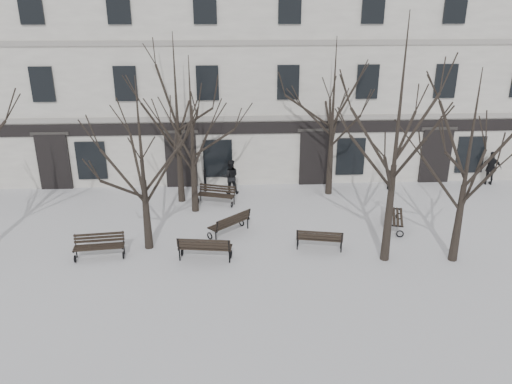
{
  "coord_description": "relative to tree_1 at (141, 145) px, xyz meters",
  "views": [
    {
      "loc": [
        -0.93,
        -17.03,
        9.14
      ],
      "look_at": [
        0.14,
        3.0,
        1.48
      ],
      "focal_mm": 35.0,
      "sensor_mm": 36.0,
      "label": 1
    }
  ],
  "objects": [
    {
      "name": "bollard_a",
      "position": [
        1.98,
        6.21,
        -3.58
      ],
      "size": [
        0.15,
        0.15,
        1.18
      ],
      "color": "black",
      "rests_on": "ground"
    },
    {
      "name": "building",
      "position": [
        4.23,
        12.05,
        1.31
      ],
      "size": [
        40.4,
        10.2,
        11.4
      ],
      "color": "silver",
      "rests_on": "ground"
    },
    {
      "name": "ground",
      "position": [
        4.23,
        -0.91,
        -4.21
      ],
      "size": [
        100.0,
        100.0,
        0.0
      ],
      "primitive_type": "plane",
      "color": "silver",
      "rests_on": "ground"
    },
    {
      "name": "pedestrian_c",
      "position": [
        17.06,
        6.46,
        -4.21
      ],
      "size": [
        1.13,
        0.65,
        1.81
      ],
      "primitive_type": "imported",
      "rotation": [
        0.0,
        0.0,
        2.94
      ],
      "color": "black",
      "rests_on": "ground"
    },
    {
      "name": "bollard_b",
      "position": [
        11.47,
        5.99,
        -3.66
      ],
      "size": [
        0.13,
        0.13,
        1.03
      ],
      "color": "black",
      "rests_on": "ground"
    },
    {
      "name": "bench_1",
      "position": [
        2.27,
        -1.16,
        -3.66
      ],
      "size": [
        2.07,
        0.99,
        1.01
      ],
      "rotation": [
        0.0,
        0.0,
        3.01
      ],
      "color": "black",
      "rests_on": "ground"
    },
    {
      "name": "bench_5",
      "position": [
        10.27,
        1.36,
        -3.67
      ],
      "size": [
        1.26,
        2.09,
        1.0
      ],
      "rotation": [
        0.0,
        0.0,
        1.28
      ],
      "color": "black",
      "rests_on": "ground"
    },
    {
      "name": "tree_3",
      "position": [
        11.63,
        -1.63,
        0.26
      ],
      "size": [
        5.0,
        5.0,
        7.15
      ],
      "color": "black",
      "rests_on": "ground"
    },
    {
      "name": "tree_5",
      "position": [
        1.61,
        3.67,
        0.2
      ],
      "size": [
        4.95,
        4.95,
        7.06
      ],
      "color": "black",
      "rests_on": "ground"
    },
    {
      "name": "tree_1",
      "position": [
        0.0,
        0.0,
        0.0
      ],
      "size": [
        4.72,
        4.72,
        6.74
      ],
      "color": "black",
      "rests_on": "ground"
    },
    {
      "name": "bench_0",
      "position": [
        -1.74,
        -0.73,
        -3.7
      ],
      "size": [
        1.92,
        0.87,
        0.94
      ],
      "rotation": [
        0.0,
        0.0,
        0.11
      ],
      "color": "black",
      "rests_on": "ground"
    },
    {
      "name": "pedestrian_b",
      "position": [
        3.27,
        5.86,
        -4.21
      ],
      "size": [
        0.89,
        0.71,
        1.77
      ],
      "primitive_type": "imported",
      "rotation": [
        0.0,
        0.0,
        3.19
      ],
      "color": "black",
      "rests_on": "ground"
    },
    {
      "name": "bench_2",
      "position": [
        6.72,
        -0.54,
        -3.72
      ],
      "size": [
        1.88,
        0.99,
        0.91
      ],
      "rotation": [
        0.0,
        0.0,
        2.94
      ],
      "color": "black",
      "rests_on": "ground"
    },
    {
      "name": "tree_2",
      "position": [
        9.06,
        -1.44,
        1.37
      ],
      "size": [
        6.24,
        6.24,
        8.92
      ],
      "color": "black",
      "rests_on": "ground"
    },
    {
      "name": "bench_3",
      "position": [
        2.58,
        4.47,
        -3.72
      ],
      "size": [
        1.9,
        1.16,
        0.91
      ],
      "rotation": [
        0.0,
        0.0,
        -0.31
      ],
      "color": "black",
      "rests_on": "ground"
    },
    {
      "name": "tree_4",
      "position": [
        0.87,
        4.94,
        0.76
      ],
      "size": [
        5.57,
        5.57,
        7.95
      ],
      "color": "black",
      "rests_on": "ground"
    },
    {
      "name": "bench_4",
      "position": [
        3.23,
        1.04,
        -3.68
      ],
      "size": [
        1.85,
        1.79,
        0.97
      ],
      "rotation": [
        0.0,
        0.0,
        3.89
      ],
      "color": "black",
      "rests_on": "ground"
    },
    {
      "name": "tree_6",
      "position": [
        8.25,
        5.56,
        0.6
      ],
      "size": [
        5.39,
        5.39,
        7.7
      ],
      "color": "black",
      "rests_on": "ground"
    }
  ]
}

